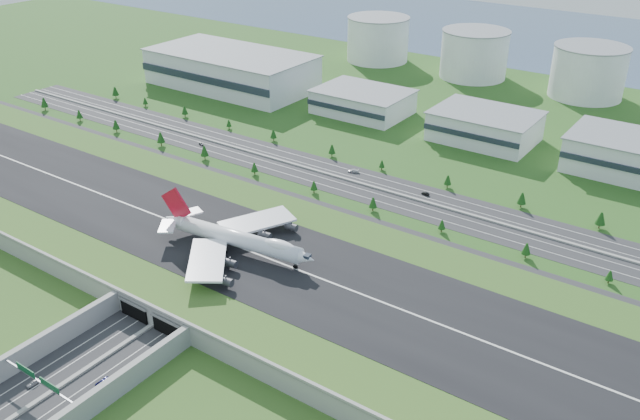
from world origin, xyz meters
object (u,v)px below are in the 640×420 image
Objects in this scene: car_4 at (201,144)px; fuel_tank_a at (378,39)px; car_5 at (425,194)px; boeing_747 at (236,238)px; car_2 at (104,382)px; car_7 at (353,171)px; car_0 at (33,383)px.

fuel_tank_a is at bearing 23.62° from car_4.
fuel_tank_a is 11.96× the size of car_5.
car_5 is (31.36, 105.50, -13.52)m from boeing_747.
car_2 is at bearing -71.52° from fuel_tank_a.
car_5 is at bearing 66.66° from boeing_747.
car_7 reaches higher than car_4.
car_4 is 0.96× the size of car_5.
fuel_tank_a is 8.89× the size of car_2.
car_7 is (106.68, -204.64, -16.53)m from fuel_tank_a.
car_5 is at bearing 80.23° from car_0.
fuel_tank_a is at bearing -174.72° from car_7.
fuel_tank_a reaches higher than car_0.
car_4 is 95.80m from car_7.
fuel_tank_a is 418.61m from car_0.
car_4 is (-99.47, 179.90, -0.06)m from car_0.
car_7 is at bearing 90.13° from boeing_747.
car_2 is at bearing 1.07° from car_5.
fuel_tank_a is 411.17m from car_2.
boeing_747 is 91.35m from car_0.
car_2 is 0.96× the size of car_7.
boeing_747 is at bearing 86.64° from car_0.
fuel_tank_a reaches higher than car_4.
car_4 is (12.67, -223.07, -16.70)m from fuel_tank_a.
boeing_747 is 110.89m from car_5.
car_4 is (-107.16, 89.87, -13.53)m from boeing_747.
car_2 is (18.06, 13.31, 0.04)m from car_0.
car_4 is at bearing -86.75° from fuel_tank_a.
boeing_747 is 12.36× the size of car_7.
car_4 is at bearing -75.92° from car_5.
car_2 is at bearing -124.43° from car_4.
car_2 is at bearing -89.09° from boeing_747.
fuel_tank_a is 11.52× the size of car_0.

